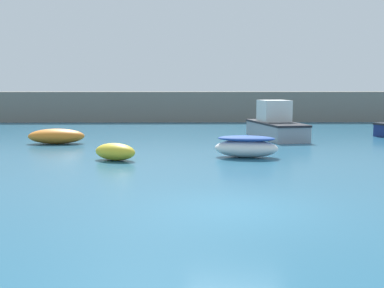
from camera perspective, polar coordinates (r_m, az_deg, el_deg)
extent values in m
cube|color=#235B7A|center=(13.69, 4.81, -7.32)|extent=(120.00, 120.00, 0.20)
cube|color=slate|center=(46.06, 0.64, 4.04)|extent=(54.06, 3.13, 2.52)
cube|color=gray|center=(31.52, 8.97, 1.35)|extent=(2.84, 5.93, 0.85)
cube|color=black|center=(31.48, 8.99, 2.23)|extent=(2.89, 6.05, 0.12)
cube|color=silver|center=(31.84, 8.74, 3.41)|extent=(1.87, 2.08, 1.37)
ellipsoid|color=orange|center=(29.26, -14.27, 0.81)|extent=(3.01, 1.48, 0.80)
ellipsoid|color=yellow|center=(22.37, -8.20, -0.82)|extent=(2.14, 1.82, 0.72)
ellipsoid|color=white|center=(23.20, 5.80, -0.47)|extent=(2.98, 1.94, 0.77)
ellipsoid|color=#23479E|center=(23.15, 5.81, 0.60)|extent=(2.68, 1.75, 0.24)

